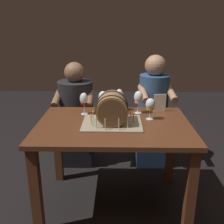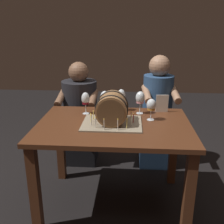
{
  "view_description": "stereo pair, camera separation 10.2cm",
  "coord_description": "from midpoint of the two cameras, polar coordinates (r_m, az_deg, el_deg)",
  "views": [
    {
      "loc": [
        0.02,
        -1.95,
        1.5
      ],
      "look_at": [
        -0.01,
        -0.01,
        0.85
      ],
      "focal_mm": 42.08,
      "sensor_mm": 36.0,
      "label": 1
    },
    {
      "loc": [
        0.13,
        -1.94,
        1.5
      ],
      "look_at": [
        -0.01,
        -0.01,
        0.85
      ],
      "focal_mm": 42.08,
      "sensor_mm": 36.0,
      "label": 2
    }
  ],
  "objects": [
    {
      "name": "ground_plane",
      "position": [
        2.46,
        1.59,
        -19.05
      ],
      "size": [
        8.0,
        8.0,
        0.0
      ],
      "primitive_type": "plane",
      "color": "black"
    },
    {
      "name": "barrel_cake",
      "position": [
        2.04,
        1.43,
        0.4
      ],
      "size": [
        0.46,
        0.37,
        0.26
      ],
      "color": "gray",
      "rests_on": "dining_table"
    },
    {
      "name": "person_seated_right",
      "position": [
        2.86,
        10.7,
        -1.17
      ],
      "size": [
        0.38,
        0.47,
        1.21
      ],
      "color": "#1B2D46",
      "rests_on": "ground"
    },
    {
      "name": "wine_glass_amber",
      "position": [
        2.15,
        9.88,
        1.37
      ],
      "size": [
        0.08,
        0.08,
        0.18
      ],
      "color": "white",
      "rests_on": "dining_table"
    },
    {
      "name": "wine_glass_rose",
      "position": [
        2.29,
        7.42,
        2.93
      ],
      "size": [
        0.08,
        0.08,
        0.2
      ],
      "color": "white",
      "rests_on": "dining_table"
    },
    {
      "name": "wine_glass_white",
      "position": [
        2.33,
        -0.34,
        3.03
      ],
      "size": [
        0.08,
        0.08,
        0.19
      ],
      "color": "white",
      "rests_on": "dining_table"
    },
    {
      "name": "wine_glass_empty",
      "position": [
        2.36,
        3.27,
        3.45
      ],
      "size": [
        0.07,
        0.07,
        0.2
      ],
      "color": "white",
      "rests_on": "dining_table"
    },
    {
      "name": "person_seated_left",
      "position": [
        2.89,
        -5.89,
        -0.97
      ],
      "size": [
        0.4,
        0.47,
        1.13
      ],
      "color": "black",
      "rests_on": "ground"
    },
    {
      "name": "menu_card",
      "position": [
        2.38,
        12.03,
        1.79
      ],
      "size": [
        0.11,
        0.03,
        0.16
      ],
      "primitive_type": "cube",
      "rotation": [
        0.03,
        0.0,
        0.12
      ],
      "color": "silver",
      "rests_on": "dining_table"
    },
    {
      "name": "dining_table",
      "position": [
        2.13,
        1.74,
        -5.58
      ],
      "size": [
        1.22,
        0.85,
        0.75
      ],
      "color": "#562D19",
      "rests_on": "ground"
    },
    {
      "name": "wine_glass_red",
      "position": [
        2.28,
        -4.5,
        2.72
      ],
      "size": [
        0.07,
        0.07,
        0.19
      ],
      "color": "white",
      "rests_on": "dining_table"
    }
  ]
}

